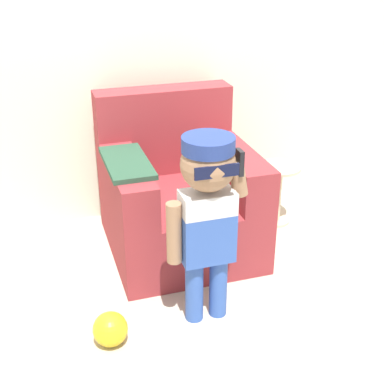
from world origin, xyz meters
The scene contains 6 objects.
ground_plane centered at (0.00, 0.00, 0.00)m, with size 10.00×10.00×0.00m, color #BCB29E.
wall_back centered at (0.00, 0.77, 1.30)m, with size 10.00×0.05×2.60m.
armchair centered at (-0.15, 0.18, 0.36)m, with size 0.95×0.99×1.01m.
person_child centered at (-0.23, -0.62, 0.71)m, with size 0.44×0.33×1.06m.
side_table centered at (0.63, 0.25, 0.27)m, with size 0.30×0.30×0.45m.
toy_ball centered at (-0.77, -0.69, 0.09)m, with size 0.18×0.18×0.18m.
Camera 1 is at (-1.02, -2.90, 1.93)m, focal length 50.00 mm.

